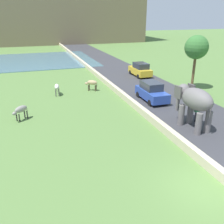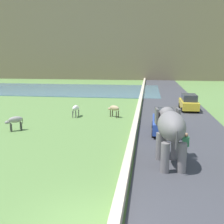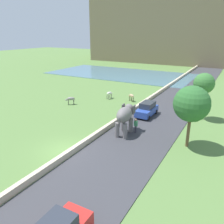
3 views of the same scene
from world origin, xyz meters
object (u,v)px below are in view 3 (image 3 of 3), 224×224
at_px(cow_tan, 131,96).
at_px(car_blue, 147,109).
at_px(cow_grey, 70,99).
at_px(cow_white, 109,94).
at_px(car_yellow, 188,96).
at_px(elephant, 125,116).
at_px(person_beside_elephant, 136,126).

bearing_deg(cow_tan, car_blue, -48.30).
bearing_deg(cow_grey, cow_white, 58.45).
bearing_deg(car_blue, cow_grey, -175.48).
height_order(car_yellow, cow_tan, car_yellow).
xyz_separation_m(elephant, car_blue, (0.03, 6.28, -1.14)).
bearing_deg(elephant, car_blue, 89.77).
xyz_separation_m(cow_white, cow_grey, (-3.42, -5.56, 0.00)).
xyz_separation_m(car_blue, cow_white, (-8.19, 4.65, -0.06)).
xyz_separation_m(car_blue, cow_grey, (-11.61, -0.92, -0.06)).
relative_size(car_blue, cow_tan, 3.02).
height_order(elephant, person_beside_elephant, elephant).
distance_m(elephant, cow_grey, 12.82).
bearing_deg(person_beside_elephant, elephant, -142.64).
distance_m(person_beside_elephant, cow_grey, 13.35).
height_order(car_yellow, cow_grey, car_yellow).
bearing_deg(car_blue, cow_white, 150.44).
relative_size(person_beside_elephant, cow_white, 1.15).
xyz_separation_m(elephant, cow_white, (-8.17, 10.93, -1.20)).
height_order(car_blue, cow_white, car_blue).
xyz_separation_m(person_beside_elephant, cow_tan, (-5.39, 10.62, -0.04)).
relative_size(cow_grey, cow_tan, 0.95).
relative_size(person_beside_elephant, car_blue, 0.41).
bearing_deg(person_beside_elephant, cow_grey, 159.57).
bearing_deg(cow_tan, cow_grey, -140.04).
xyz_separation_m(car_yellow, cow_white, (-11.34, -4.70, -0.06)).
xyz_separation_m(car_yellow, car_blue, (-3.15, -9.34, 0.00)).
distance_m(person_beside_elephant, car_yellow, 15.09).
bearing_deg(cow_white, cow_tan, 6.15).
relative_size(car_yellow, cow_tan, 3.00).
bearing_deg(elephant, person_beside_elephant, 37.36).
xyz_separation_m(person_beside_elephant, car_yellow, (2.25, 14.92, 0.03)).
height_order(car_yellow, car_blue, same).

